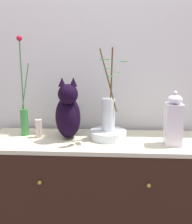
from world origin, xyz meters
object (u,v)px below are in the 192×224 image
Objects in this scene: vase_glass_clear at (109,112)px; jar_lidded_porcelain at (173,121)px; vase_slim_green at (24,112)px; cat_sitting at (68,113)px; candle_pillar at (39,128)px; sideboard at (96,199)px; bowl_porcelain at (108,134)px.

vase_glass_clear is 1.60× the size of jar_lidded_porcelain.
vase_slim_green is 0.96m from jar_lidded_porcelain.
cat_sitting is at bearing -179.64° from vase_glass_clear.
candle_pillar is (0.11, -0.04, -0.10)m from vase_slim_green.
vase_glass_clear reaches higher than sideboard.
jar_lidded_porcelain is (0.46, -0.07, 0.58)m from sideboard.
vase_glass_clear is 0.40m from jar_lidded_porcelain.
vase_glass_clear is at bearing 17.27° from sideboard.
vase_glass_clear is at bearing 165.70° from jar_lidded_porcelain.
cat_sitting is at bearing 172.85° from sideboard.
jar_lidded_porcelain is (0.39, -0.10, 0.12)m from bowl_porcelain.
sideboard is 0.46m from bowl_porcelain.
candle_pillar is (-0.19, 0.00, -0.11)m from cat_sitting.
cat_sitting is 0.29m from bowl_porcelain.
sideboard is 0.76m from vase_slim_green.
cat_sitting is at bearing -0.06° from candle_pillar.
bowl_porcelain is 0.72× the size of jar_lidded_porcelain.
sideboard is 2.18× the size of vase_slim_green.
vase_slim_green is 0.15m from candle_pillar.
vase_slim_green reaches higher than cat_sitting.
vase_glass_clear reaches higher than jar_lidded_porcelain.
cat_sitting is (-0.18, 0.02, 0.59)m from sideboard.
vase_slim_green reaches higher than bowl_porcelain.
sideboard is 10.73× the size of candle_pillar.
vase_slim_green is (-0.30, 0.04, -0.01)m from cat_sitting.
bowl_porcelain is 1.79× the size of candle_pillar.
cat_sitting is 0.31m from vase_slim_green.
vase_slim_green is 0.56m from vase_glass_clear.
vase_glass_clear is (0.26, 0.00, 0.01)m from cat_sitting.
vase_slim_green is 4.93× the size of candle_pillar.
bowl_porcelain is 0.15m from vase_glass_clear.
candle_pillar is (-0.45, -0.00, 0.03)m from bowl_porcelain.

